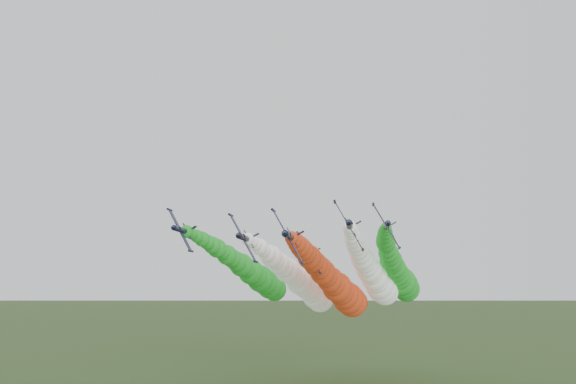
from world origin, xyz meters
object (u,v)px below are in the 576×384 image
object	(u,v)px
jet_lead	(336,286)
jet_outer_right	(398,274)
jet_inner_right	(374,276)
jet_trail	(344,290)
jet_outer_left	(254,274)
jet_inner_left	(302,283)

from	to	relation	value
jet_lead	jet_outer_right	distance (m)	26.90
jet_lead	jet_inner_right	size ratio (longest dim) A/B	1.00
jet_lead	jet_trail	world-z (taller)	jet_lead
jet_outer_left	jet_inner_right	bearing A→B (deg)	-18.57
jet_outer_left	jet_inner_left	bearing A→B (deg)	-36.00
jet_inner_left	jet_outer_right	size ratio (longest dim) A/B	1.00
jet_inner_left	jet_outer_left	xyz separation A→B (m)	(-15.19, 11.04, 2.46)
jet_trail	jet_outer_right	bearing A→B (deg)	-31.41
jet_inner_left	jet_inner_right	distance (m)	19.34
jet_lead	jet_inner_right	world-z (taller)	jet_inner_right
jet_inner_right	jet_trail	world-z (taller)	jet_inner_right
jet_outer_left	jet_outer_right	size ratio (longest dim) A/B	1.00
jet_outer_left	jet_trail	bearing A→B (deg)	18.97
jet_outer_right	jet_trail	distance (m)	18.98
jet_inner_left	jet_outer_right	bearing A→B (deg)	21.37
jet_trail	jet_outer_left	bearing A→B (deg)	-161.03
jet_outer_left	jet_trail	distance (m)	27.59
jet_outer_left	jet_outer_right	xyz separation A→B (m)	(41.46, -0.75, 0.08)
jet_lead	jet_outer_left	world-z (taller)	jet_outer_left
jet_trail	jet_lead	bearing A→B (deg)	-91.59
jet_inner_right	jet_outer_right	bearing A→B (deg)	57.05
jet_inner_left	jet_lead	bearing A→B (deg)	-47.64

